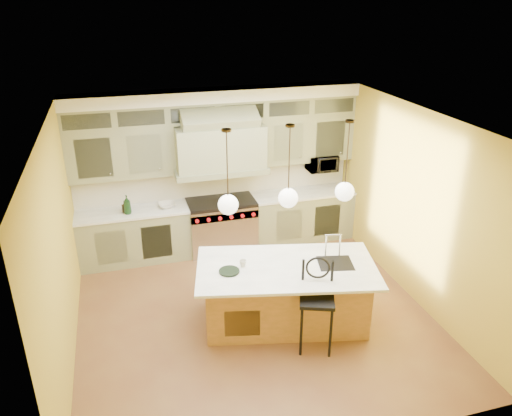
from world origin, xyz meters
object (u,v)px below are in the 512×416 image
object	(u,v)px
kitchen_island	(286,292)
microwave	(322,163)
counter_stool	(317,299)
range	(222,224)

from	to	relation	value
kitchen_island	microwave	world-z (taller)	microwave
counter_stool	microwave	bearing A→B (deg)	87.37
range	counter_stool	size ratio (longest dim) A/B	0.95
kitchen_island	microwave	xyz separation A→B (m)	(1.55, 2.50, 0.98)
counter_stool	microwave	xyz separation A→B (m)	(1.35, 3.13, 0.72)
kitchen_island	counter_stool	bearing A→B (deg)	-59.75
range	microwave	distance (m)	2.18
kitchen_island	microwave	bearing A→B (deg)	70.93
range	kitchen_island	size ratio (longest dim) A/B	0.45
kitchen_island	microwave	distance (m)	3.10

